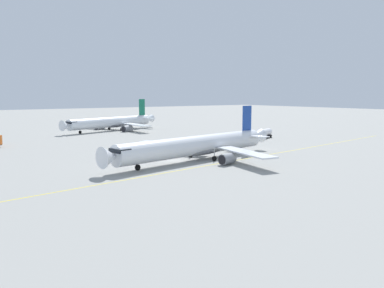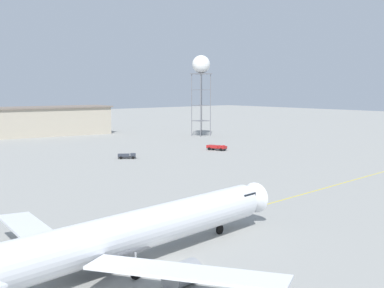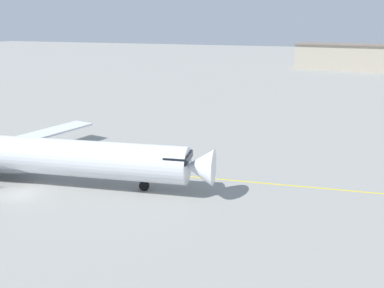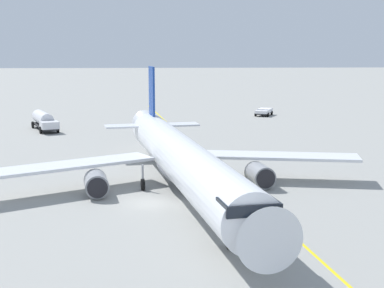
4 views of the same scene
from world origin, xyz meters
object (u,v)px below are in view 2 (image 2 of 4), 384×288
Objects in this scene: baggage_truck_truck at (127,156)px; radar_tower at (201,67)px; ops_pickup_truck at (217,147)px; airliner_main at (121,237)px.

radar_tower reaches higher than baggage_truck_truck.
ops_pickup_truck is 0.21× the size of radar_tower.
airliner_main is at bearing -63.36° from ops_pickup_truck.
radar_tower is (-24.37, -33.78, 22.20)m from ops_pickup_truck.
airliner_main is 140.07m from radar_tower.
radar_tower is at bearing 129.23° from ops_pickup_truck.
baggage_truck_truck is 0.77× the size of ops_pickup_truck.
ops_pickup_truck is (-73.03, -64.85, -2.17)m from airliner_main.
airliner_main is at bearing 45.36° from radar_tower.
airliner_main reaches higher than ops_pickup_truck.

